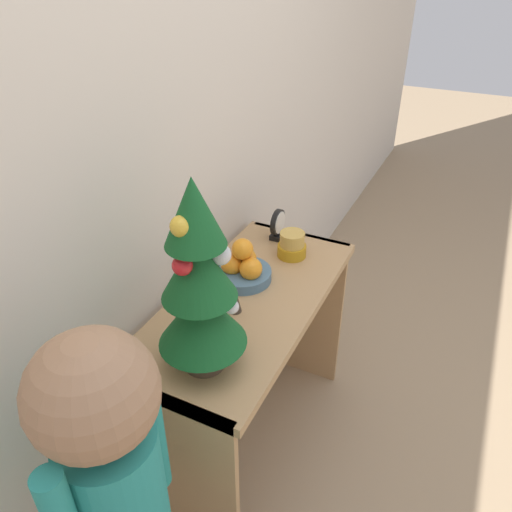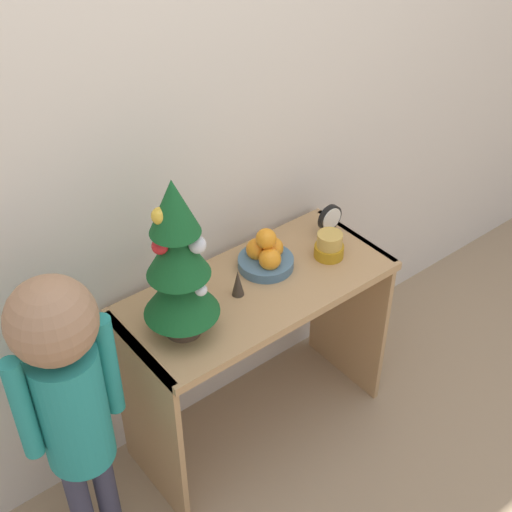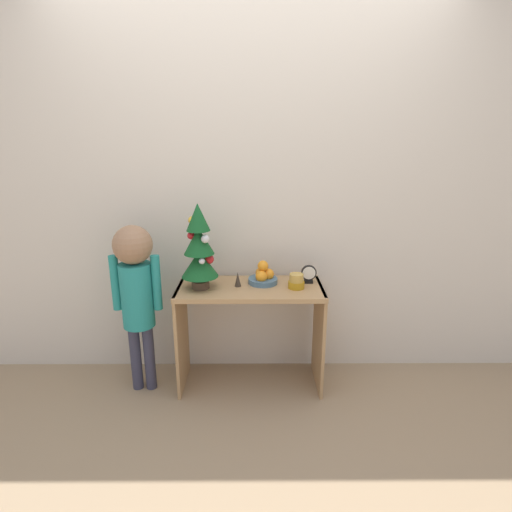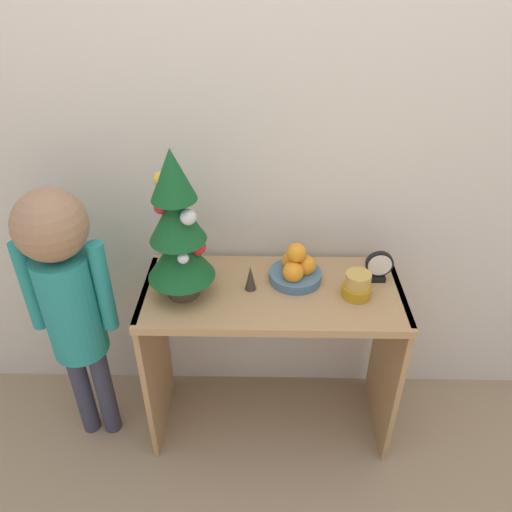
{
  "view_description": "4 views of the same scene",
  "coord_description": "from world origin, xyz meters",
  "px_view_note": "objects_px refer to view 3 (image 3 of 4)",
  "views": [
    {
      "loc": [
        -1.12,
        -0.36,
        1.65
      ],
      "look_at": [
        0.04,
        0.2,
        0.84
      ],
      "focal_mm": 35.0,
      "sensor_mm": 36.0,
      "label": 1
    },
    {
      "loc": [
        -1.12,
        -1.19,
        2.2
      ],
      "look_at": [
        -0.0,
        0.22,
        0.82
      ],
      "focal_mm": 50.0,
      "sensor_mm": 36.0,
      "label": 2
    },
    {
      "loc": [
        0.03,
        -2.17,
        1.59
      ],
      "look_at": [
        0.04,
        0.23,
        0.89
      ],
      "focal_mm": 28.0,
      "sensor_mm": 36.0,
      "label": 3
    },
    {
      "loc": [
        -0.03,
        -1.19,
        1.78
      ],
      "look_at": [
        -0.06,
        0.19,
        0.85
      ],
      "focal_mm": 35.0,
      "sensor_mm": 36.0,
      "label": 4
    }
  ],
  "objects_px": {
    "fruit_bowl": "(263,276)",
    "figurine": "(238,279)",
    "mini_tree": "(199,248)",
    "desk_clock": "(309,274)",
    "singing_bowl": "(296,282)",
    "child_figure": "(136,284)"
  },
  "relations": [
    {
      "from": "fruit_bowl",
      "to": "figurine",
      "type": "height_order",
      "value": "fruit_bowl"
    },
    {
      "from": "fruit_bowl",
      "to": "singing_bowl",
      "type": "relative_size",
      "value": 1.85
    },
    {
      "from": "figurine",
      "to": "child_figure",
      "type": "relative_size",
      "value": 0.09
    },
    {
      "from": "mini_tree",
      "to": "desk_clock",
      "type": "height_order",
      "value": "mini_tree"
    },
    {
      "from": "desk_clock",
      "to": "figurine",
      "type": "xyz_separation_m",
      "value": [
        -0.46,
        -0.06,
        -0.01
      ]
    },
    {
      "from": "mini_tree",
      "to": "child_figure",
      "type": "height_order",
      "value": "mini_tree"
    },
    {
      "from": "child_figure",
      "to": "singing_bowl",
      "type": "bearing_deg",
      "value": 1.62
    },
    {
      "from": "singing_bowl",
      "to": "desk_clock",
      "type": "distance_m",
      "value": 0.13
    },
    {
      "from": "mini_tree",
      "to": "child_figure",
      "type": "xyz_separation_m",
      "value": [
        -0.4,
        -0.03,
        -0.22
      ]
    },
    {
      "from": "mini_tree",
      "to": "desk_clock",
      "type": "distance_m",
      "value": 0.73
    },
    {
      "from": "singing_bowl",
      "to": "child_figure",
      "type": "relative_size",
      "value": 0.09
    },
    {
      "from": "mini_tree",
      "to": "desk_clock",
      "type": "bearing_deg",
      "value": 7.77
    },
    {
      "from": "singing_bowl",
      "to": "mini_tree",
      "type": "bearing_deg",
      "value": 179.95
    },
    {
      "from": "singing_bowl",
      "to": "figurine",
      "type": "distance_m",
      "value": 0.37
    },
    {
      "from": "figurine",
      "to": "child_figure",
      "type": "xyz_separation_m",
      "value": [
        -0.63,
        -0.06,
        -0.01
      ]
    },
    {
      "from": "singing_bowl",
      "to": "figurine",
      "type": "bearing_deg",
      "value": 174.87
    },
    {
      "from": "fruit_bowl",
      "to": "figurine",
      "type": "distance_m",
      "value": 0.17
    },
    {
      "from": "mini_tree",
      "to": "desk_clock",
      "type": "relative_size",
      "value": 4.51
    },
    {
      "from": "mini_tree",
      "to": "figurine",
      "type": "xyz_separation_m",
      "value": [
        0.23,
        0.03,
        -0.21
      ]
    },
    {
      "from": "desk_clock",
      "to": "figurine",
      "type": "distance_m",
      "value": 0.46
    },
    {
      "from": "desk_clock",
      "to": "child_figure",
      "type": "relative_size",
      "value": 0.11
    },
    {
      "from": "desk_clock",
      "to": "child_figure",
      "type": "distance_m",
      "value": 1.09
    }
  ]
}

